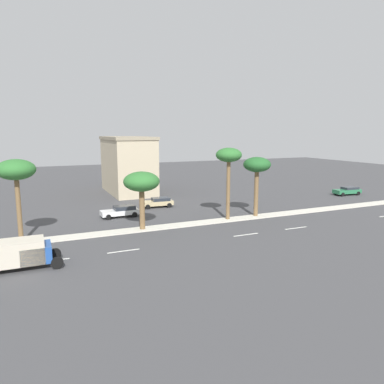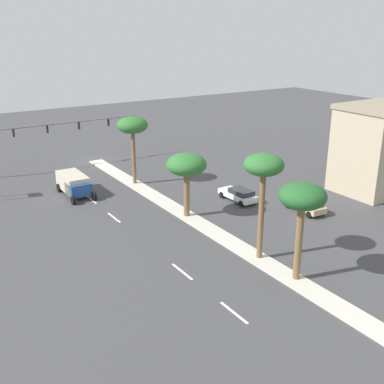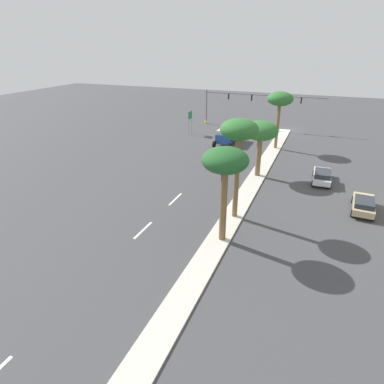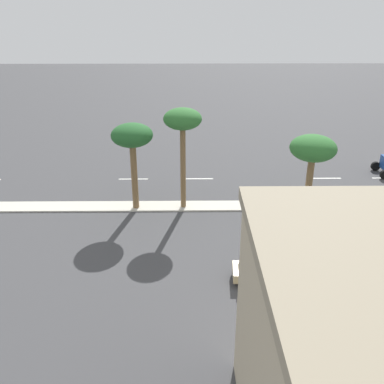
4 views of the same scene
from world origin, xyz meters
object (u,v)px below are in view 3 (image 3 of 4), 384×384
(palm_tree_leading, at_px, (225,164))
(sedan_tan_rear, at_px, (364,204))
(box_truck, at_px, (227,135))
(palm_tree_inboard, at_px, (280,100))
(sedan_white_mid, at_px, (322,176))
(palm_tree_mid, at_px, (261,132))
(palm_tree_front, at_px, (239,134))
(directional_road_sign, at_px, (190,118))
(traffic_signal_gantry, at_px, (240,102))

(palm_tree_leading, bearing_deg, sedan_tan_rear, -138.15)
(sedan_tan_rear, xyz_separation_m, box_truck, (17.23, -16.75, 0.53))
(palm_tree_inboard, bearing_deg, sedan_white_mid, 121.22)
(palm_tree_mid, relative_size, box_truck, 1.02)
(palm_tree_mid, distance_m, sedan_tan_rear, 12.37)
(palm_tree_mid, height_order, sedan_white_mid, palm_tree_mid)
(palm_tree_front, height_order, box_truck, palm_tree_front)
(directional_road_sign, distance_m, box_truck, 7.88)
(palm_tree_inboard, relative_size, sedan_white_mid, 1.68)
(directional_road_sign, bearing_deg, palm_tree_inboard, 167.15)
(directional_road_sign, distance_m, palm_tree_front, 29.11)
(palm_tree_leading, relative_size, box_truck, 1.20)
(directional_road_sign, bearing_deg, sedan_white_mid, 145.83)
(palm_tree_front, relative_size, box_truck, 1.40)
(sedan_tan_rear, height_order, box_truck, box_truck)
(directional_road_sign, relative_size, palm_tree_inboard, 0.47)
(box_truck, bearing_deg, palm_tree_front, 107.83)
(palm_tree_mid, xyz_separation_m, box_truck, (6.85, -11.57, -3.75))
(traffic_signal_gantry, distance_m, box_truck, 11.69)
(traffic_signal_gantry, height_order, directional_road_sign, traffic_signal_gantry)
(traffic_signal_gantry, relative_size, directional_road_sign, 5.65)
(sedan_white_mid, bearing_deg, palm_tree_leading, 66.66)
(palm_tree_mid, distance_m, palm_tree_front, 10.55)
(palm_tree_inboard, distance_m, box_truck, 8.86)
(directional_road_sign, xyz_separation_m, palm_tree_leading, (-14.23, 28.94, 3.49))
(palm_tree_leading, distance_m, box_truck, 27.19)
(traffic_signal_gantry, relative_size, palm_tree_inboard, 2.68)
(palm_tree_leading, height_order, sedan_white_mid, palm_tree_leading)
(traffic_signal_gantry, height_order, palm_tree_inboard, palm_tree_inboard)
(palm_tree_front, bearing_deg, box_truck, -72.17)
(palm_tree_inboard, xyz_separation_m, sedan_tan_rear, (-10.20, 16.68, -5.93))
(palm_tree_mid, xyz_separation_m, sedan_tan_rear, (-10.38, 5.18, -4.28))
(palm_tree_inboard, relative_size, sedan_tan_rear, 1.75)
(sedan_tan_rear, bearing_deg, palm_tree_mid, -26.54)
(directional_road_sign, bearing_deg, palm_tree_leading, 116.18)
(palm_tree_inboard, relative_size, palm_tree_leading, 1.07)
(palm_tree_inboard, bearing_deg, palm_tree_front, 90.03)
(traffic_signal_gantry, relative_size, palm_tree_front, 2.48)
(sedan_tan_rear, distance_m, box_truck, 24.03)
(sedan_white_mid, distance_m, box_truck, 17.40)
(traffic_signal_gantry, bearing_deg, palm_tree_leading, 102.47)
(traffic_signal_gantry, distance_m, directional_road_sign, 10.24)
(directional_road_sign, height_order, sedan_tan_rear, directional_road_sign)
(traffic_signal_gantry, relative_size, palm_tree_leading, 2.88)
(traffic_signal_gantry, xyz_separation_m, sedan_tan_rear, (-18.28, 28.01, -3.47))
(traffic_signal_gantry, bearing_deg, box_truck, 95.36)
(directional_road_sign, distance_m, palm_tree_inboard, 15.03)
(palm_tree_leading, relative_size, sedan_tan_rear, 1.63)
(palm_tree_inboard, bearing_deg, box_truck, -0.56)
(palm_tree_mid, relative_size, palm_tree_front, 0.73)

